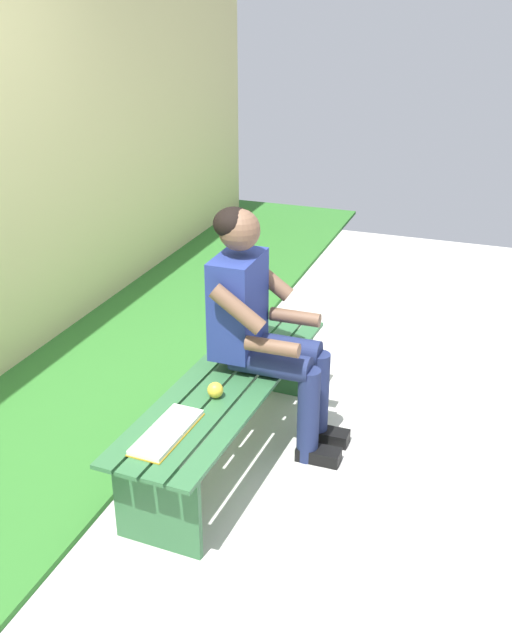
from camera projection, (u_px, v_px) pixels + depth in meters
grass_strip at (21, 409)px, 4.11m from camera, size 9.00×1.76×0.03m
bench_near at (227, 400)px, 3.59m from camera, size 1.68×0.52×0.44m
person_seated at (261, 322)px, 3.59m from camera, size 0.50×0.69×1.24m
apple at (215, 390)px, 3.39m from camera, size 0.08×0.08×0.08m
book_open at (167, 432)px, 3.12m from camera, size 0.42×0.18×0.02m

